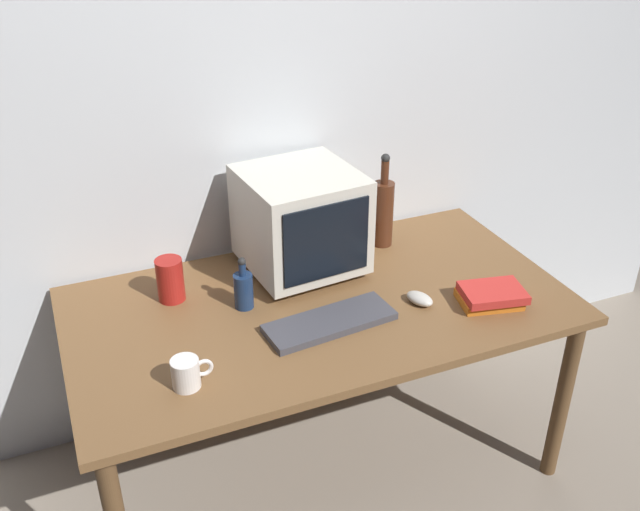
{
  "coord_description": "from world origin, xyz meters",
  "views": [
    {
      "loc": [
        -0.77,
        -1.83,
        2.01
      ],
      "look_at": [
        0.0,
        0.0,
        0.89
      ],
      "focal_mm": 39.88,
      "sensor_mm": 36.0,
      "label": 1
    }
  ],
  "objects_px": {
    "mug": "(187,373)",
    "crt_monitor": "(300,221)",
    "metal_canister": "(170,280)",
    "bottle_tall": "(383,211)",
    "keyboard": "(330,322)",
    "book_stack": "(491,296)",
    "bottle_short": "(243,289)",
    "computer_mouse": "(420,299)"
  },
  "relations": [
    {
      "from": "keyboard",
      "to": "bottle_short",
      "type": "distance_m",
      "value": 0.31
    },
    {
      "from": "crt_monitor",
      "to": "computer_mouse",
      "type": "xyz_separation_m",
      "value": [
        0.28,
        -0.37,
        -0.17
      ]
    },
    {
      "from": "keyboard",
      "to": "computer_mouse",
      "type": "xyz_separation_m",
      "value": [
        0.33,
        0.0,
        0.01
      ]
    },
    {
      "from": "crt_monitor",
      "to": "computer_mouse",
      "type": "bearing_deg",
      "value": -52.54
    },
    {
      "from": "bottle_tall",
      "to": "metal_canister",
      "type": "relative_size",
      "value": 2.45
    },
    {
      "from": "mug",
      "to": "metal_canister",
      "type": "relative_size",
      "value": 0.8
    },
    {
      "from": "bottle_short",
      "to": "mug",
      "type": "relative_size",
      "value": 1.54
    },
    {
      "from": "book_stack",
      "to": "mug",
      "type": "xyz_separation_m",
      "value": [
        -1.03,
        -0.03,
        0.02
      ]
    },
    {
      "from": "mug",
      "to": "book_stack",
      "type": "bearing_deg",
      "value": 1.56
    },
    {
      "from": "keyboard",
      "to": "book_stack",
      "type": "bearing_deg",
      "value": -14.9
    },
    {
      "from": "keyboard",
      "to": "bottle_tall",
      "type": "height_order",
      "value": "bottle_tall"
    },
    {
      "from": "keyboard",
      "to": "bottle_tall",
      "type": "xyz_separation_m",
      "value": [
        0.4,
        0.42,
        0.13
      ]
    },
    {
      "from": "crt_monitor",
      "to": "mug",
      "type": "relative_size",
      "value": 3.48
    },
    {
      "from": "keyboard",
      "to": "book_stack",
      "type": "distance_m",
      "value": 0.55
    },
    {
      "from": "book_stack",
      "to": "metal_canister",
      "type": "height_order",
      "value": "metal_canister"
    },
    {
      "from": "bottle_tall",
      "to": "mug",
      "type": "height_order",
      "value": "bottle_tall"
    },
    {
      "from": "mug",
      "to": "bottle_tall",
      "type": "bearing_deg",
      "value": 31.44
    },
    {
      "from": "crt_monitor",
      "to": "bottle_short",
      "type": "bearing_deg",
      "value": -148.95
    },
    {
      "from": "bottle_short",
      "to": "metal_canister",
      "type": "relative_size",
      "value": 1.23
    },
    {
      "from": "book_stack",
      "to": "mug",
      "type": "distance_m",
      "value": 1.03
    },
    {
      "from": "bottle_tall",
      "to": "mug",
      "type": "xyz_separation_m",
      "value": [
        -0.89,
        -0.54,
        -0.09
      ]
    },
    {
      "from": "keyboard",
      "to": "bottle_short",
      "type": "bearing_deg",
      "value": 130.91
    },
    {
      "from": "bottle_tall",
      "to": "bottle_short",
      "type": "xyz_separation_m",
      "value": [
        -0.62,
        -0.22,
        -0.07
      ]
    },
    {
      "from": "crt_monitor",
      "to": "bottle_tall",
      "type": "height_order",
      "value": "crt_monitor"
    },
    {
      "from": "computer_mouse",
      "to": "bottle_tall",
      "type": "distance_m",
      "value": 0.45
    },
    {
      "from": "mug",
      "to": "metal_canister",
      "type": "xyz_separation_m",
      "value": [
        0.06,
        0.46,
        0.03
      ]
    },
    {
      "from": "book_stack",
      "to": "keyboard",
      "type": "bearing_deg",
      "value": 170.59
    },
    {
      "from": "keyboard",
      "to": "book_stack",
      "type": "height_order",
      "value": "book_stack"
    },
    {
      "from": "computer_mouse",
      "to": "book_stack",
      "type": "relative_size",
      "value": 0.43
    },
    {
      "from": "metal_canister",
      "to": "computer_mouse",
      "type": "bearing_deg",
      "value": -24.63
    },
    {
      "from": "computer_mouse",
      "to": "bottle_short",
      "type": "relative_size",
      "value": 0.54
    },
    {
      "from": "keyboard",
      "to": "bottle_tall",
      "type": "relative_size",
      "value": 1.14
    },
    {
      "from": "bottle_short",
      "to": "crt_monitor",
      "type": "bearing_deg",
      "value": 31.05
    },
    {
      "from": "book_stack",
      "to": "mug",
      "type": "height_order",
      "value": "mug"
    },
    {
      "from": "crt_monitor",
      "to": "computer_mouse",
      "type": "height_order",
      "value": "crt_monitor"
    },
    {
      "from": "computer_mouse",
      "to": "book_stack",
      "type": "height_order",
      "value": "book_stack"
    },
    {
      "from": "computer_mouse",
      "to": "book_stack",
      "type": "distance_m",
      "value": 0.24
    },
    {
      "from": "bottle_tall",
      "to": "crt_monitor",
      "type": "bearing_deg",
      "value": -170.8
    },
    {
      "from": "computer_mouse",
      "to": "metal_canister",
      "type": "height_order",
      "value": "metal_canister"
    },
    {
      "from": "keyboard",
      "to": "computer_mouse",
      "type": "relative_size",
      "value": 4.2
    },
    {
      "from": "mug",
      "to": "crt_monitor",
      "type": "bearing_deg",
      "value": 42.34
    },
    {
      "from": "book_stack",
      "to": "metal_canister",
      "type": "distance_m",
      "value": 1.07
    }
  ]
}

